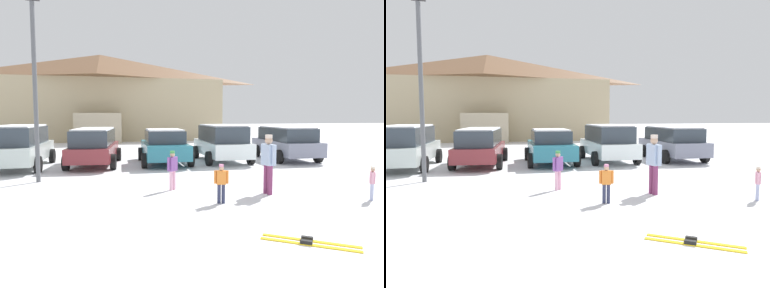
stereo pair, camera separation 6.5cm
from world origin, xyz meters
TOP-DOWN VIEW (x-y plane):
  - ground at (0.00, 0.00)m, footprint 160.00×160.00m
  - ski_lodge at (-4.04, 29.34)m, footprint 21.98×10.98m
  - parked_silver_wagon at (-6.93, 11.50)m, footprint 2.29×4.75m
  - parked_maroon_van at (-3.93, 11.63)m, footprint 2.42×4.70m
  - parked_teal_hatchback at (-0.85, 11.42)m, footprint 2.30×4.21m
  - parked_white_suv at (1.97, 11.56)m, footprint 2.27×4.39m
  - parked_grey_wagon at (5.28, 11.41)m, footprint 2.32×4.47m
  - skier_adult_in_blue_parka at (1.04, 4.70)m, footprint 0.30×0.61m
  - skier_child_in_purple_jacket at (-1.47, 5.84)m, footprint 0.35×0.31m
  - skier_child_in_pink_snowsuit at (3.36, 3.41)m, footprint 0.23×0.27m
  - skier_child_in_orange_jacket at (-0.56, 4.01)m, footprint 0.36×0.19m
  - pair_of_skis at (0.06, 1.09)m, footprint 1.50×1.21m
  - lamp_post at (-5.58, 8.06)m, footprint 0.44×0.24m

SIDE VIEW (x-z plane):
  - ground at x=0.00m, z-range 0.00..0.00m
  - pair_of_skis at x=0.06m, z-range -0.02..0.06m
  - skier_child_in_pink_snowsuit at x=3.36m, z-range 0.06..0.95m
  - skier_child_in_orange_jacket at x=-0.56m, z-range 0.06..1.05m
  - skier_child_in_purple_jacket at x=-1.47m, z-range 0.08..1.24m
  - parked_teal_hatchback at x=-0.85m, z-range 0.02..1.60m
  - parked_maroon_van at x=-3.93m, z-range 0.07..1.71m
  - parked_grey_wagon at x=5.28m, z-range 0.07..1.72m
  - parked_white_suv at x=1.97m, z-range 0.06..1.82m
  - skier_adult_in_blue_parka at x=1.04m, z-range 0.11..1.78m
  - parked_silver_wagon at x=-6.93m, z-range 0.06..1.86m
  - lamp_post at x=-5.58m, z-range 0.35..6.42m
  - ski_lodge at x=-4.04m, z-range 0.05..7.88m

